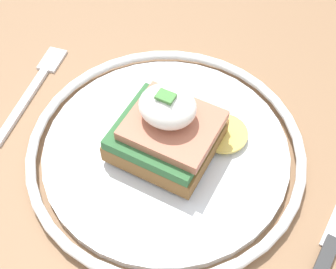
% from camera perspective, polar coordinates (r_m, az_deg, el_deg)
% --- Properties ---
extents(dining_table, '(0.90, 0.69, 0.76)m').
position_cam_1_polar(dining_table, '(0.59, 0.20, -9.48)').
color(dining_table, '#846042').
rests_on(dining_table, ground_plane).
extents(plate, '(0.27, 0.27, 0.02)m').
position_cam_1_polar(plate, '(0.46, 0.00, -2.01)').
color(plate, silver).
rests_on(plate, dining_table).
extents(sandwich, '(0.11, 0.11, 0.07)m').
position_cam_1_polar(sandwich, '(0.43, 0.09, 0.60)').
color(sandwich, brown).
rests_on(sandwich, plate).
extents(fork, '(0.04, 0.15, 0.00)m').
position_cam_1_polar(fork, '(0.54, -16.05, 5.50)').
color(fork, silver).
rests_on(fork, dining_table).
extents(knife, '(0.02, 0.21, 0.01)m').
position_cam_1_polar(knife, '(0.44, 19.32, -12.38)').
color(knife, '#2D2D2D').
rests_on(knife, dining_table).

